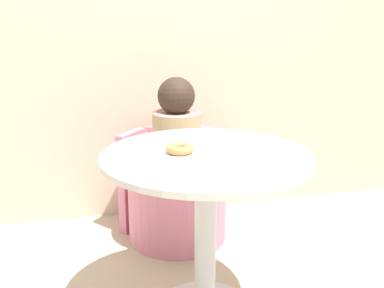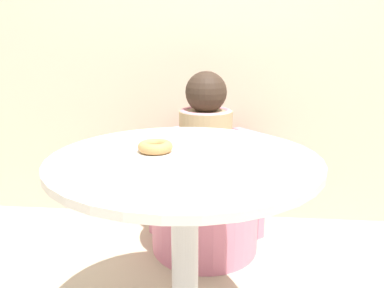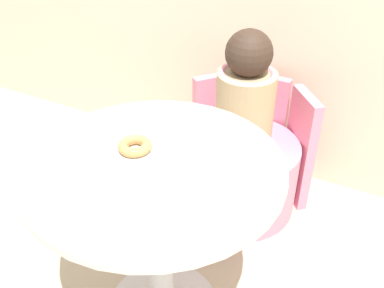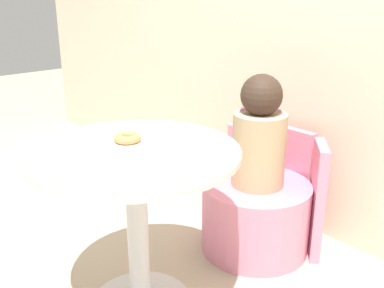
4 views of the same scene
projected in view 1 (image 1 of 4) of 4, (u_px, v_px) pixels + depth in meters
back_wall at (170, 27)px, 2.77m from camera, size 6.00×0.06×2.40m
round_table at (206, 196)px, 1.83m from camera, size 0.85×0.85×0.74m
tub_chair at (177, 207)px, 2.63m from camera, size 0.57×0.57×0.38m
booth_backrest at (170, 175)px, 2.82m from camera, size 0.67×0.24×0.61m
child_figure at (177, 132)px, 2.50m from camera, size 0.27×0.27×0.57m
donut at (180, 148)px, 1.79m from camera, size 0.11×0.11×0.03m
paper_napkin at (188, 171)px, 1.58m from camera, size 0.15×0.15×0.01m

